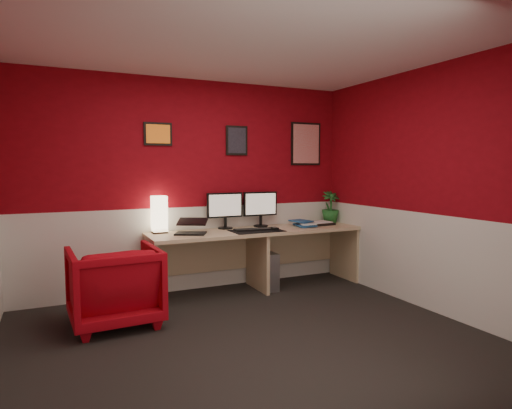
% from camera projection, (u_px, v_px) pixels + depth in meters
% --- Properties ---
extents(ground, '(4.00, 3.50, 0.01)m').
position_uv_depth(ground, '(252.00, 341.00, 3.72)').
color(ground, black).
rests_on(ground, ground).
extents(ceiling, '(4.00, 3.50, 0.01)m').
position_uv_depth(ceiling, '(252.00, 39.00, 3.50)').
color(ceiling, white).
rests_on(ceiling, ground).
extents(wall_back, '(4.00, 0.01, 2.50)m').
position_uv_depth(wall_back, '(191.00, 186.00, 5.19)').
color(wall_back, maroon).
rests_on(wall_back, ground).
extents(wall_front, '(4.00, 0.01, 2.50)m').
position_uv_depth(wall_front, '(407.00, 216.00, 2.03)').
color(wall_front, maroon).
rests_on(wall_front, ground).
extents(wall_right, '(0.01, 3.50, 2.50)m').
position_uv_depth(wall_right, '(430.00, 189.00, 4.45)').
color(wall_right, maroon).
rests_on(wall_right, ground).
extents(wainscot_back, '(4.00, 0.01, 1.00)m').
position_uv_depth(wainscot_back, '(192.00, 248.00, 5.25)').
color(wainscot_back, silver).
rests_on(wainscot_back, ground).
extents(wainscot_front, '(4.00, 0.01, 1.00)m').
position_uv_depth(wainscot_front, '(402.00, 371.00, 2.10)').
color(wainscot_front, silver).
rests_on(wainscot_front, ground).
extents(wainscot_right, '(0.01, 3.50, 1.00)m').
position_uv_depth(wainscot_right, '(427.00, 262.00, 4.51)').
color(wainscot_right, silver).
rests_on(wainscot_right, ground).
extents(desk, '(2.60, 0.65, 0.73)m').
position_uv_depth(desk, '(257.00, 259.00, 5.25)').
color(desk, tan).
rests_on(desk, ground).
extents(shoji_lamp, '(0.16, 0.16, 0.40)m').
position_uv_depth(shoji_lamp, '(159.00, 215.00, 4.93)').
color(shoji_lamp, '#FFE5B2').
rests_on(shoji_lamp, desk).
extents(laptop, '(0.40, 0.36, 0.22)m').
position_uv_depth(laptop, '(191.00, 224.00, 4.84)').
color(laptop, black).
rests_on(laptop, desk).
extents(monitor_left, '(0.45, 0.06, 0.58)m').
position_uv_depth(monitor_left, '(225.00, 205.00, 5.26)').
color(monitor_left, black).
rests_on(monitor_left, desk).
extents(monitor_right, '(0.45, 0.06, 0.58)m').
position_uv_depth(monitor_right, '(261.00, 203.00, 5.46)').
color(monitor_right, black).
rests_on(monitor_right, desk).
extents(desk_mat, '(0.60, 0.38, 0.01)m').
position_uv_depth(desk_mat, '(257.00, 231.00, 5.10)').
color(desk_mat, black).
rests_on(desk_mat, desk).
extents(keyboard, '(0.43, 0.18, 0.02)m').
position_uv_depth(keyboard, '(252.00, 229.00, 5.12)').
color(keyboard, black).
rests_on(keyboard, desk_mat).
extents(mouse, '(0.07, 0.10, 0.03)m').
position_uv_depth(mouse, '(275.00, 229.00, 5.15)').
color(mouse, black).
rests_on(mouse, desk_mat).
extents(book_bottom, '(0.28, 0.34, 0.03)m').
position_uv_depth(book_bottom, '(296.00, 226.00, 5.45)').
color(book_bottom, '#1C4D84').
rests_on(book_bottom, desk).
extents(book_middle, '(0.28, 0.32, 0.02)m').
position_uv_depth(book_middle, '(299.00, 223.00, 5.48)').
color(book_middle, silver).
rests_on(book_middle, book_bottom).
extents(book_top, '(0.25, 0.30, 0.03)m').
position_uv_depth(book_top, '(295.00, 222.00, 5.44)').
color(book_top, '#1C4D84').
rests_on(book_top, book_middle).
extents(zen_tray, '(0.37, 0.28, 0.03)m').
position_uv_depth(zen_tray, '(319.00, 224.00, 5.63)').
color(zen_tray, black).
rests_on(zen_tray, desk).
extents(potted_plant, '(0.25, 0.25, 0.42)m').
position_uv_depth(potted_plant, '(330.00, 207.00, 5.86)').
color(potted_plant, '#19591E').
rests_on(potted_plant, desk).
extents(pc_tower, '(0.20, 0.45, 0.45)m').
position_uv_depth(pc_tower, '(264.00, 270.00, 5.31)').
color(pc_tower, '#99999E').
rests_on(pc_tower, ground).
extents(armchair, '(0.83, 0.85, 0.74)m').
position_uv_depth(armchair, '(114.00, 285.00, 4.09)').
color(armchair, '#A80611').
rests_on(armchair, ground).
extents(art_left, '(0.32, 0.02, 0.26)m').
position_uv_depth(art_left, '(158.00, 134.00, 4.96)').
color(art_left, orange).
rests_on(art_left, wall_back).
extents(art_center, '(0.28, 0.02, 0.36)m').
position_uv_depth(art_center, '(237.00, 141.00, 5.37)').
color(art_center, black).
rests_on(art_center, wall_back).
extents(art_right, '(0.44, 0.02, 0.56)m').
position_uv_depth(art_right, '(306.00, 144.00, 5.79)').
color(art_right, red).
rests_on(art_right, wall_back).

